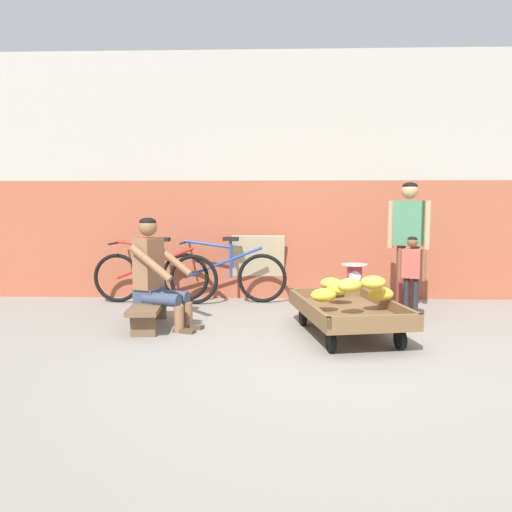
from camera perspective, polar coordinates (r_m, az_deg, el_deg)
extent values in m
plane|color=gray|center=(3.99, 8.94, -12.85)|extent=(80.00, 80.00, 0.00)
cube|color=#A35138|center=(6.97, 5.87, 1.88)|extent=(16.00, 0.30, 1.59)
cube|color=#A8A399|center=(7.05, 6.02, 15.32)|extent=(16.00, 0.30, 1.69)
cube|color=brown|center=(4.98, 10.29, -6.30)|extent=(1.09, 1.57, 0.05)
cube|color=brown|center=(4.85, 5.80, -5.65)|extent=(0.30, 1.42, 0.10)
cube|color=brown|center=(5.10, 14.57, -5.23)|extent=(0.30, 1.42, 0.10)
cube|color=brown|center=(5.62, 7.99, -4.10)|extent=(0.83, 0.19, 0.10)
cube|color=brown|center=(4.32, 13.33, -7.20)|extent=(0.83, 0.19, 0.10)
cylinder|color=black|center=(5.39, 5.32, -6.86)|extent=(0.08, 0.19, 0.18)
cylinder|color=black|center=(5.57, 11.66, -6.54)|extent=(0.08, 0.19, 0.18)
cylinder|color=black|center=(4.45, 8.49, -9.64)|extent=(0.08, 0.19, 0.18)
cylinder|color=black|center=(4.67, 15.99, -9.07)|extent=(0.08, 0.19, 0.18)
ellipsoid|color=gold|center=(5.50, 8.51, -3.10)|extent=(0.26, 0.21, 0.13)
ellipsoid|color=gold|center=(4.79, 7.61, -4.41)|extent=(0.26, 0.21, 0.13)
ellipsoid|color=gold|center=(5.17, 9.30, -3.68)|extent=(0.24, 0.18, 0.13)
ellipsoid|color=gold|center=(4.97, 13.90, -4.16)|extent=(0.27, 0.22, 0.13)
ellipsoid|color=gold|center=(4.60, 10.50, -3.28)|extent=(0.30, 0.27, 0.13)
ellipsoid|color=gold|center=(4.79, 13.11, -2.94)|extent=(0.27, 0.22, 0.13)
cube|color=brown|center=(5.39, -11.95, -5.29)|extent=(0.39, 1.12, 0.05)
cube|color=brown|center=(5.79, -11.31, -5.87)|extent=(0.25, 0.10, 0.22)
cube|color=brown|center=(5.05, -12.63, -7.63)|extent=(0.25, 0.10, 0.22)
cylinder|color=brown|center=(5.28, -7.73, -6.66)|extent=(0.10, 0.10, 0.27)
cube|color=#4C3D2D|center=(5.28, -7.14, -7.94)|extent=(0.24, 0.16, 0.04)
cylinder|color=#38425B|center=(5.34, -9.64, -4.52)|extent=(0.42, 0.25, 0.13)
cylinder|color=brown|center=(5.13, -8.71, -7.05)|extent=(0.10, 0.10, 0.27)
cube|color=#4C3D2D|center=(5.13, -8.10, -8.37)|extent=(0.24, 0.16, 0.04)
cylinder|color=#38425B|center=(5.19, -10.66, -4.84)|extent=(0.42, 0.25, 0.13)
cube|color=#38425B|center=(5.37, -11.97, -4.30)|extent=(0.30, 0.34, 0.14)
cube|color=brown|center=(5.32, -12.05, -0.80)|extent=(0.28, 0.36, 0.52)
cylinder|color=brown|center=(5.40, -9.47, -0.37)|extent=(0.47, 0.23, 0.36)
cylinder|color=brown|center=(5.07, -11.78, -0.82)|extent=(0.47, 0.23, 0.36)
sphere|color=brown|center=(5.29, -12.14, 3.24)|extent=(0.19, 0.19, 0.19)
ellipsoid|color=black|center=(5.29, -12.15, 3.80)|extent=(0.17, 0.17, 0.09)
cube|color=red|center=(5.98, 10.99, -5.10)|extent=(0.36, 0.28, 0.30)
cylinder|color=#28282D|center=(5.95, 11.02, -3.54)|extent=(0.20, 0.20, 0.03)
cube|color=#C6384C|center=(5.93, 11.05, -2.25)|extent=(0.16, 0.10, 0.24)
cylinder|color=white|center=(5.88, 11.13, -2.33)|extent=(0.13, 0.01, 0.13)
cylinder|color=#B2B5BA|center=(5.91, 11.07, -0.96)|extent=(0.30, 0.30, 0.01)
torus|color=black|center=(6.82, -15.41, -2.42)|extent=(0.64, 0.11, 0.64)
torus|color=black|center=(6.50, -7.06, -2.65)|extent=(0.64, 0.11, 0.64)
cylinder|color=#AD231E|center=(6.62, -11.37, -0.82)|extent=(1.03, 0.13, 0.43)
cylinder|color=#AD231E|center=(6.58, -10.55, -0.49)|extent=(0.04, 0.04, 0.48)
cylinder|color=#AD231E|center=(6.66, -13.09, 1.26)|extent=(0.62, 0.09, 0.12)
cube|color=black|center=(6.56, -10.60, 1.86)|extent=(0.21, 0.12, 0.05)
cylinder|color=black|center=(6.77, -15.52, 1.44)|extent=(0.07, 0.48, 0.03)
torus|color=black|center=(6.71, -8.02, -2.39)|extent=(0.64, 0.09, 0.64)
torus|color=black|center=(6.56, 0.70, -2.53)|extent=(0.64, 0.09, 0.64)
cylinder|color=#234299|center=(6.59, -3.72, -0.74)|extent=(1.03, 0.10, 0.43)
cylinder|color=#234299|center=(6.57, -2.86, -0.41)|extent=(0.04, 0.04, 0.48)
cylinder|color=#234299|center=(6.60, -5.49, 1.35)|extent=(0.62, 0.07, 0.12)
cube|color=black|center=(6.55, -2.88, 1.94)|extent=(0.21, 0.11, 0.05)
cylinder|color=black|center=(6.67, -8.07, 1.53)|extent=(0.06, 0.48, 0.03)
cube|color=#C6B289|center=(6.82, 0.27, -1.25)|extent=(0.70, 0.28, 0.87)
cylinder|color=brown|center=(6.18, 17.44, -2.55)|extent=(0.10, 0.10, 0.80)
cylinder|color=brown|center=(6.22, 16.00, -2.46)|extent=(0.10, 0.10, 0.80)
cube|color=#427A56|center=(6.14, 16.90, 3.59)|extent=(0.38, 0.33, 0.52)
cylinder|color=tan|center=(6.10, 18.82, 3.33)|extent=(0.07, 0.07, 0.56)
cylinder|color=tan|center=(6.19, 14.99, 3.48)|extent=(0.07, 0.07, 0.56)
sphere|color=tan|center=(6.14, 17.00, 7.09)|extent=(0.19, 0.19, 0.19)
ellipsoid|color=black|center=(6.14, 17.01, 7.58)|extent=(0.17, 0.17, 0.09)
cylinder|color=#232328|center=(5.74, 17.55, -4.79)|extent=(0.06, 0.06, 0.48)
cylinder|color=#232328|center=(5.76, 16.61, -4.73)|extent=(0.06, 0.06, 0.48)
cube|color=#B24C42|center=(5.69, 17.20, -0.81)|extent=(0.23, 0.19, 0.31)
cylinder|color=brown|center=(5.67, 18.45, -1.00)|extent=(0.04, 0.04, 0.34)
cylinder|color=brown|center=(5.72, 15.95, -0.87)|extent=(0.04, 0.04, 0.34)
sphere|color=brown|center=(5.67, 17.27, 1.54)|extent=(0.11, 0.11, 0.11)
ellipsoid|color=black|center=(5.67, 17.28, 1.85)|extent=(0.11, 0.11, 0.05)
cube|color=silver|center=(5.58, 12.31, -6.22)|extent=(0.18, 0.12, 0.24)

